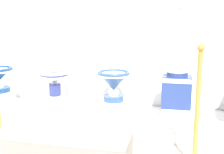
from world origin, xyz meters
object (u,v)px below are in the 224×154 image
(antique_toilet_tall_cobalt, at_px, (55,80))
(antique_toilet_pale_glazed, at_px, (114,81))
(info_placard_third, at_px, (122,10))
(plinth_block_pale_glazed, at_px, (114,107))
(info_placard_fourth, at_px, (182,13))
(plinth_block_tall_cobalt, at_px, (56,104))
(info_placard_second, at_px, (63,15))
(antique_toilet_leftmost, at_px, (177,87))
(info_placard_first, at_px, (15,15))
(plinth_block_leftmost, at_px, (175,112))
(stanchion_post_near_right, at_px, (196,128))

(antique_toilet_tall_cobalt, xyz_separation_m, antique_toilet_pale_glazed, (0.78, -0.01, 0.02))
(info_placard_third, bearing_deg, plinth_block_pale_glazed, -92.64)
(plinth_block_pale_glazed, relative_size, info_placard_fourth, 2.61)
(info_placard_third, bearing_deg, plinth_block_tall_cobalt, -154.68)
(antique_toilet_pale_glazed, bearing_deg, info_placard_second, 154.10)
(plinth_block_pale_glazed, bearing_deg, antique_toilet_tall_cobalt, 179.34)
(antique_toilet_leftmost, bearing_deg, plinth_block_pale_glazed, -179.40)
(plinth_block_pale_glazed, bearing_deg, info_placard_fourth, 26.36)
(info_placard_second, xyz_separation_m, info_placard_third, (0.82, 0.00, 0.06))
(antique_toilet_pale_glazed, height_order, info_placard_second, info_placard_second)
(antique_toilet_tall_cobalt, height_order, antique_toilet_leftmost, antique_toilet_leftmost)
(antique_toilet_leftmost, relative_size, info_placard_first, 3.07)
(info_placard_first, bearing_deg, info_placard_second, 0.00)
(plinth_block_leftmost, distance_m, stanchion_post_near_right, 0.99)
(antique_toilet_pale_glazed, xyz_separation_m, plinth_block_leftmost, (0.75, 0.01, -0.33))
(plinth_block_tall_cobalt, bearing_deg, plinth_block_leftmost, -0.04)
(info_placard_fourth, xyz_separation_m, stanchion_post_near_right, (0.14, -1.34, -0.99))
(plinth_block_leftmost, xyz_separation_m, info_placard_fourth, (0.03, 0.38, 1.16))
(plinth_block_tall_cobalt, xyz_separation_m, stanchion_post_near_right, (1.70, -0.96, 0.18))
(antique_toilet_tall_cobalt, distance_m, info_placard_second, 0.90)
(plinth_block_tall_cobalt, height_order, antique_toilet_leftmost, antique_toilet_leftmost)
(info_placard_fourth, bearing_deg, info_placard_second, -180.00)
(antique_toilet_pale_glazed, distance_m, plinth_block_leftmost, 0.82)
(antique_toilet_tall_cobalt, relative_size, antique_toilet_pale_glazed, 0.97)
(plinth_block_leftmost, height_order, stanchion_post_near_right, stanchion_post_near_right)
(antique_toilet_leftmost, xyz_separation_m, stanchion_post_near_right, (0.17, -0.96, -0.12))
(antique_toilet_pale_glazed, bearing_deg, info_placard_fourth, 26.36)
(antique_toilet_pale_glazed, bearing_deg, plinth_block_tall_cobalt, 179.34)
(info_placard_third, xyz_separation_m, stanchion_post_near_right, (0.90, -1.34, -1.02))
(info_placard_first, distance_m, info_placard_second, 0.73)
(plinth_block_tall_cobalt, xyz_separation_m, plinth_block_pale_glazed, (0.78, -0.01, 0.02))
(plinth_block_tall_cobalt, relative_size, info_placard_first, 2.66)
(info_placard_second, xyz_separation_m, info_placard_fourth, (1.58, 0.00, 0.02))
(plinth_block_tall_cobalt, xyz_separation_m, antique_toilet_tall_cobalt, (0.00, 0.00, 0.33))
(antique_toilet_pale_glazed, relative_size, info_placard_fourth, 2.71)
(plinth_block_pale_glazed, height_order, info_placard_third, info_placard_third)
(antique_toilet_tall_cobalt, bearing_deg, info_placard_third, 25.32)
(antique_toilet_leftmost, bearing_deg, info_placard_third, 152.63)
(info_placard_first, xyz_separation_m, stanchion_post_near_right, (2.45, -1.34, -0.98))
(info_placard_second, height_order, stanchion_post_near_right, info_placard_second)
(antique_toilet_tall_cobalt, bearing_deg, plinth_block_leftmost, -0.04)
(plinth_block_pale_glazed, height_order, plinth_block_leftmost, plinth_block_pale_glazed)
(antique_toilet_leftmost, bearing_deg, info_placard_fourth, 85.39)
(info_placard_first, height_order, info_placard_second, info_placard_first)
(antique_toilet_pale_glazed, xyz_separation_m, info_placard_fourth, (0.78, 0.39, 0.83))
(stanchion_post_near_right, bearing_deg, plinth_block_leftmost, 99.93)
(antique_toilet_leftmost, height_order, info_placard_second, info_placard_second)
(antique_toilet_leftmost, distance_m, info_placard_third, 1.22)
(plinth_block_pale_glazed, relative_size, plinth_block_leftmost, 1.11)
(info_placard_first, relative_size, info_placard_fourth, 0.99)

